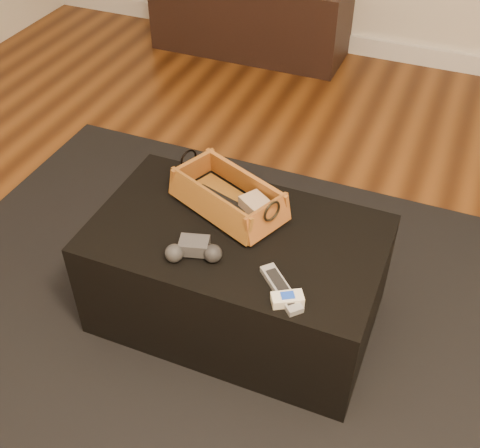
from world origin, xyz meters
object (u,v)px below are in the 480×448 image
at_px(silver_remote, 281,289).
at_px(cream_gadget, 287,299).
at_px(ottoman, 237,275).
at_px(tv_remote, 221,202).
at_px(wicker_basket, 228,197).
at_px(media_cabinet, 250,14).
at_px(game_controller, 194,250).

bearing_deg(silver_remote, cream_gadget, -49.10).
relative_size(ottoman, tv_remote, 4.55).
bearing_deg(cream_gadget, silver_remote, 130.90).
bearing_deg(silver_remote, wicker_basket, 134.98).
distance_m(silver_remote, cream_gadget, 0.05).
xyz_separation_m(tv_remote, cream_gadget, (0.36, -0.34, -0.01)).
relative_size(media_cabinet, ottoman, 1.26).
relative_size(wicker_basket, silver_remote, 2.55).
relative_size(media_cabinet, wicker_basket, 2.71).
distance_m(game_controller, silver_remote, 0.31).
bearing_deg(silver_remote, tv_remote, 137.85).
distance_m(ottoman, cream_gadget, 0.42).
height_order(ottoman, tv_remote, tv_remote).
bearing_deg(ottoman, cream_gadget, -41.98).
bearing_deg(ottoman, silver_remote, -40.83).
bearing_deg(tv_remote, media_cabinet, 126.09).
relative_size(media_cabinet, silver_remote, 6.93).
xyz_separation_m(media_cabinet, tv_remote, (0.71, -2.09, 0.21)).
height_order(ottoman, wicker_basket, wicker_basket).
xyz_separation_m(media_cabinet, silver_remote, (1.04, -2.39, 0.20)).
height_order(media_cabinet, game_controller, media_cabinet).
xyz_separation_m(wicker_basket, game_controller, (-0.00, -0.27, -0.02)).
bearing_deg(tv_remote, silver_remote, -24.82).
bearing_deg(silver_remote, media_cabinet, 113.53).
bearing_deg(wicker_basket, game_controller, -90.98).
bearing_deg(cream_gadget, media_cabinet, 113.85).
bearing_deg(tv_remote, cream_gadget, -25.51).
bearing_deg(wicker_basket, tv_remote, -166.46).
distance_m(wicker_basket, game_controller, 0.27).
bearing_deg(cream_gadget, game_controller, 168.30).
distance_m(media_cabinet, cream_gadget, 2.66).
bearing_deg(silver_remote, game_controller, 173.78).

